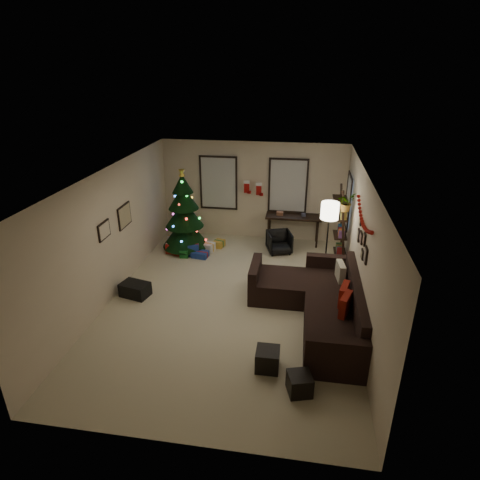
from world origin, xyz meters
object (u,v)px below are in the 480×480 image
sofa (319,303)px  desk_chair (279,242)px  christmas_tree (184,217)px  desk (293,219)px  bookshelf (341,230)px

sofa → desk_chair: size_ratio=5.49×
christmas_tree → sofa: christmas_tree is taller
sofa → desk: sofa is taller
desk → bookshelf: (1.15, -1.28, 0.27)m
christmas_tree → bookshelf: (3.94, -0.42, 0.05)m
desk_chair → desk: bearing=46.6°
desk → desk_chair: (-0.32, -0.65, -0.42)m
sofa → desk_chair: sofa is taller
christmas_tree → desk_chair: bearing=4.8°
christmas_tree → bookshelf: 3.96m
sofa → bookshelf: bearing=77.3°
desk → bookshelf: bookshelf is taller
sofa → bookshelf: (0.50, 2.23, 0.67)m
bookshelf → desk_chair: bearing=156.9°
sofa → bookshelf: 2.38m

